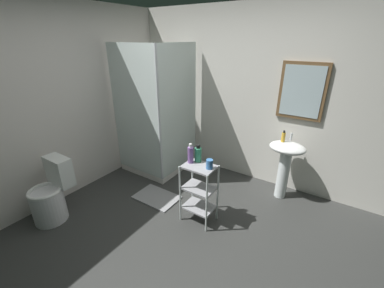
# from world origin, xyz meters

# --- Properties ---
(ground_plane) EXTENTS (4.20, 4.20, 0.02)m
(ground_plane) POSITION_xyz_m (0.00, 0.00, -0.01)
(ground_plane) COLOR #323332
(wall_back) EXTENTS (4.20, 0.14, 2.50)m
(wall_back) POSITION_xyz_m (0.01, 1.85, 1.25)
(wall_back) COLOR silver
(wall_back) RESTS_ON ground_plane
(wall_left) EXTENTS (0.10, 4.20, 2.50)m
(wall_left) POSITION_xyz_m (-1.85, 0.00, 1.25)
(wall_left) COLOR silver
(wall_left) RESTS_ON ground_plane
(shower_stall) EXTENTS (0.92, 0.92, 2.00)m
(shower_stall) POSITION_xyz_m (-1.20, 1.19, 0.46)
(shower_stall) COLOR white
(shower_stall) RESTS_ON ground_plane
(pedestal_sink) EXTENTS (0.46, 0.37, 0.81)m
(pedestal_sink) POSITION_xyz_m (0.72, 1.52, 0.58)
(pedestal_sink) COLOR white
(pedestal_sink) RESTS_ON ground_plane
(sink_faucet) EXTENTS (0.03, 0.03, 0.10)m
(sink_faucet) POSITION_xyz_m (0.72, 1.64, 0.86)
(sink_faucet) COLOR silver
(sink_faucet) RESTS_ON pedestal_sink
(toilet) EXTENTS (0.37, 0.49, 0.76)m
(toilet) POSITION_xyz_m (-1.48, -0.47, 0.31)
(toilet) COLOR white
(toilet) RESTS_ON ground_plane
(storage_cart) EXTENTS (0.38, 0.28, 0.74)m
(storage_cart) POSITION_xyz_m (0.02, 0.48, 0.44)
(storage_cart) COLOR silver
(storage_cart) RESTS_ON ground_plane
(hand_soap_bottle) EXTENTS (0.05, 0.05, 0.15)m
(hand_soap_bottle) POSITION_xyz_m (0.64, 1.53, 0.88)
(hand_soap_bottle) COLOR gold
(hand_soap_bottle) RESTS_ON pedestal_sink
(body_wash_bottle_green) EXTENTS (0.08, 0.08, 0.21)m
(body_wash_bottle_green) POSITION_xyz_m (-0.05, 0.57, 0.83)
(body_wash_bottle_green) COLOR #328B62
(body_wash_bottle_green) RESTS_ON storage_cart
(conditioner_bottle_purple) EXTENTS (0.07, 0.07, 0.23)m
(conditioner_bottle_purple) POSITION_xyz_m (-0.11, 0.49, 0.84)
(conditioner_bottle_purple) COLOR #7F56A0
(conditioner_bottle_purple) RESTS_ON storage_cart
(rinse_cup) EXTENTS (0.08, 0.08, 0.11)m
(rinse_cup) POSITION_xyz_m (0.14, 0.49, 0.79)
(rinse_cup) COLOR #3870B2
(rinse_cup) RESTS_ON storage_cart
(bath_mat) EXTENTS (0.60, 0.40, 0.02)m
(bath_mat) POSITION_xyz_m (-0.70, 0.52, 0.01)
(bath_mat) COLOR gray
(bath_mat) RESTS_ON ground_plane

